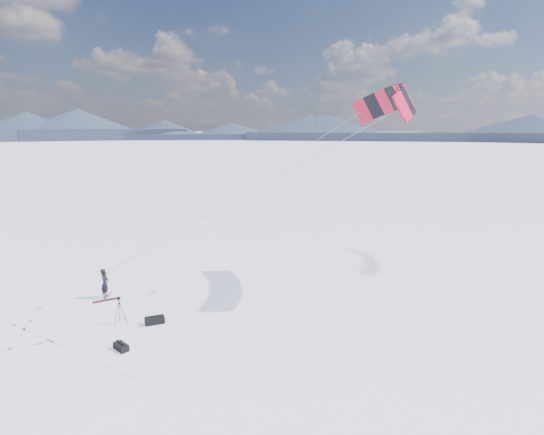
# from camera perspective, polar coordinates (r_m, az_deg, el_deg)

# --- Properties ---
(ground) EXTENTS (1800.00, 1800.00, 0.00)m
(ground) POSITION_cam_1_polar(r_m,az_deg,el_deg) (23.13, -21.32, -12.16)
(ground) COLOR white
(horizon_hills) EXTENTS (704.00, 704.42, 9.56)m
(horizon_hills) POSITION_cam_1_polar(r_m,az_deg,el_deg) (21.89, -22.08, -2.29)
(horizon_hills) COLOR #182433
(horizon_hills) RESTS_ON ground
(snow_tracks) EXTENTS (17.62, 10.25, 0.01)m
(snow_tracks) POSITION_cam_1_polar(r_m,az_deg,el_deg) (23.00, -20.57, -12.23)
(snow_tracks) COLOR silver
(snow_tracks) RESTS_ON ground
(snowkiter) EXTENTS (0.45, 0.62, 1.59)m
(snowkiter) POSITION_cam_1_polar(r_m,az_deg,el_deg) (26.07, -20.11, -9.39)
(snowkiter) COLOR black
(snowkiter) RESTS_ON ground
(snowboard) EXTENTS (1.27, 1.01, 0.04)m
(snowboard) POSITION_cam_1_polar(r_m,az_deg,el_deg) (25.63, -20.06, -9.71)
(snowboard) COLOR maroon
(snowboard) RESTS_ON ground
(tripod) EXTENTS (0.54, 0.62, 1.32)m
(tripod) POSITION_cam_1_polar(r_m,az_deg,el_deg) (22.24, -18.61, -10.57)
(tripod) COLOR black
(tripod) RESTS_ON ground
(gear_bag_a) EXTENTS (0.97, 0.77, 0.39)m
(gear_bag_a) POSITION_cam_1_polar(r_m,az_deg,el_deg) (22.10, -14.51, -12.35)
(gear_bag_a) COLOR black
(gear_bag_a) RESTS_ON ground
(gear_bag_b) EXTENTS (0.79, 0.73, 0.33)m
(gear_bag_b) POSITION_cam_1_polar(r_m,az_deg,el_deg) (20.12, -18.41, -15.12)
(gear_bag_b) COLOR black
(gear_bag_b) RESTS_ON ground
(power_kite) EXTENTS (16.24, 6.53, 9.83)m
(power_kite) POSITION_cam_1_polar(r_m,az_deg,el_deg) (25.49, 14.64, 13.71)
(power_kite) COLOR red
(power_kite) RESTS_ON ground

